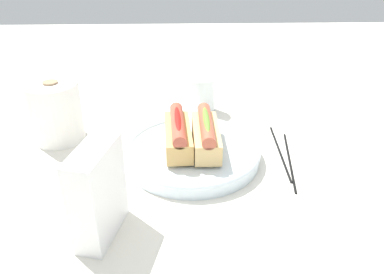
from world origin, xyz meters
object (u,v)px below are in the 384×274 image
hotdog_back (178,133)px  chopstick_near (280,151)px  chopstick_far (289,159)px  serving_bowl (192,152)px  water_glass (202,97)px  napkin_box (98,193)px  paper_towel_roll (56,112)px  hotdog_front (206,134)px

hotdog_back → chopstick_near: (0.02, -0.21, -0.06)m
chopstick_far → serving_bowl: bearing=95.4°
serving_bowl → hotdog_back: 0.05m
water_glass → chopstick_far: (-0.24, -0.16, -0.04)m
serving_bowl → napkin_box: napkin_box is taller
chopstick_far → chopstick_near: bearing=30.1°
paper_towel_roll → chopstick_far: (-0.10, -0.49, -0.06)m
chopstick_far → water_glass: bearing=43.1°
serving_bowl → paper_towel_roll: paper_towel_roll is taller
serving_bowl → chopstick_near: (0.02, -0.18, -0.01)m
hotdog_back → chopstick_far: hotdog_back is taller
chopstick_near → chopstick_far: bearing=-156.3°
hotdog_back → paper_towel_roll: paper_towel_roll is taller
paper_towel_roll → chopstick_far: 0.50m
water_glass → serving_bowl: bearing=172.0°
hotdog_back → napkin_box: 0.24m
hotdog_back → paper_towel_roll: size_ratio=1.14×
serving_bowl → chopstick_near: bearing=-83.8°
napkin_box → chopstick_far: size_ratio=0.68×
chopstick_near → napkin_box: bearing=126.4°
water_glass → napkin_box: (-0.43, 0.18, 0.04)m
hotdog_front → napkin_box: (-0.20, 0.17, 0.02)m
serving_bowl → water_glass: water_glass is taller
hotdog_front → paper_towel_roll: bearing=73.1°
serving_bowl → napkin_box: 0.26m
water_glass → hotdog_front: bearing=178.9°
paper_towel_roll → napkin_box: (-0.30, -0.15, 0.01)m
serving_bowl → water_glass: size_ratio=3.04×
hotdog_front → chopstick_far: 0.18m
serving_bowl → paper_towel_roll: (0.09, 0.29, 0.05)m
water_glass → napkin_box: 0.47m
chopstick_near → water_glass: bearing=38.3°
hotdog_back → napkin_box: (-0.21, 0.12, 0.02)m
napkin_box → chopstick_far: napkin_box is taller
hotdog_front → chopstick_far: (-0.01, -0.17, -0.06)m
hotdog_front → serving_bowl: bearing=86.2°
hotdog_front → chopstick_near: size_ratio=0.68×
hotdog_front → hotdog_back: size_ratio=0.99×
chopstick_near → chopstick_far: 0.03m
hotdog_front → water_glass: (0.23, -0.00, -0.02)m
hotdog_back → chopstick_far: 0.23m
hotdog_front → napkin_box: napkin_box is taller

